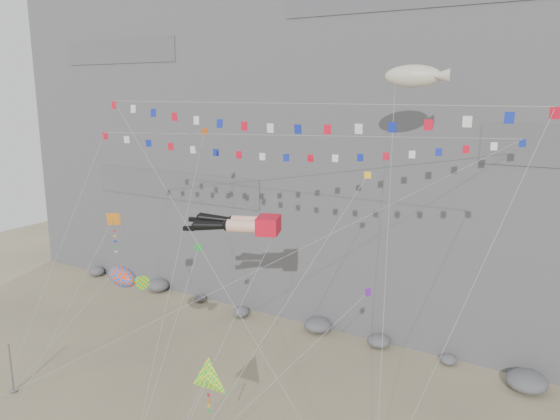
# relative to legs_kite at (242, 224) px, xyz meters

# --- Properties ---
(cliff) EXTENTS (80.00, 28.00, 50.00)m
(cliff) POSITION_rel_legs_kite_xyz_m (0.03, 26.79, 12.26)
(cliff) COLOR slate
(cliff) RESTS_ON ground
(talus_boulders) EXTENTS (60.00, 3.00, 1.20)m
(talus_boulders) POSITION_rel_legs_kite_xyz_m (0.03, 11.79, -12.14)
(talus_boulders) COLOR slate
(talus_boulders) RESTS_ON ground
(anchor_pole_left) EXTENTS (0.12, 0.12, 3.89)m
(anchor_pole_left) POSITION_rel_legs_kite_xyz_m (-14.42, -9.24, -10.80)
(anchor_pole_left) COLOR slate
(anchor_pole_left) RESTS_ON ground
(legs_kite) EXTENTS (6.90, 14.81, 18.56)m
(legs_kite) POSITION_rel_legs_kite_xyz_m (0.00, 0.00, 0.00)
(legs_kite) COLOR red
(legs_kite) RESTS_ON ground
(flag_banner_upper) EXTENTS (30.83, 20.56, 28.87)m
(flag_banner_upper) POSITION_rel_legs_kite_xyz_m (1.61, 5.01, 5.86)
(flag_banner_upper) COLOR red
(flag_banner_upper) RESTS_ON ground
(flag_banner_lower) EXTENTS (28.60, 5.40, 23.60)m
(flag_banner_lower) POSITION_rel_legs_kite_xyz_m (4.85, -2.44, 8.37)
(flag_banner_lower) COLOR red
(flag_banner_lower) RESTS_ON ground
(harlequin_kite) EXTENTS (4.95, 7.35, 14.59)m
(harlequin_kite) POSITION_rel_legs_kite_xyz_m (-9.16, -3.40, -0.12)
(harlequin_kite) COLOR red
(harlequin_kite) RESTS_ON ground
(fish_windsock) EXTENTS (10.12, 5.09, 12.61)m
(fish_windsock) POSITION_rel_legs_kite_xyz_m (-6.99, -4.84, -3.70)
(fish_windsock) COLOR #FF3E0D
(fish_windsock) RESTS_ON ground
(delta_kite) EXTENTS (2.68, 5.04, 8.09)m
(delta_kite) POSITION_rel_legs_kite_xyz_m (3.52, -8.54, -6.76)
(delta_kite) COLOR #FFEB0D
(delta_kite) RESTS_ON ground
(blimp_windsock) EXTENTS (5.69, 14.27, 26.42)m
(blimp_windsock) POSITION_rel_legs_kite_xyz_m (9.56, 6.63, 10.04)
(blimp_windsock) COLOR beige
(blimp_windsock) RESTS_ON ground
(small_kite_a) EXTENTS (5.53, 14.42, 23.71)m
(small_kite_a) POSITION_rel_legs_kite_xyz_m (-5.99, 3.36, 5.55)
(small_kite_a) COLOR #E35613
(small_kite_a) RESTS_ON ground
(small_kite_b) EXTENTS (7.93, 12.70, 17.00)m
(small_kite_b) POSITION_rel_legs_kite_xyz_m (9.28, 0.02, -3.45)
(small_kite_b) COLOR purple
(small_kite_b) RESTS_ON ground
(small_kite_c) EXTENTS (2.24, 9.48, 14.38)m
(small_kite_c) POSITION_rel_legs_kite_xyz_m (-2.04, -2.46, -1.63)
(small_kite_c) COLOR green
(small_kite_c) RESTS_ON ground
(small_kite_d) EXTENTS (6.66, 13.44, 21.92)m
(small_kite_d) POSITION_rel_legs_kite_xyz_m (8.44, 0.99, 3.39)
(small_kite_d) COLOR gold
(small_kite_d) RESTS_ON ground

